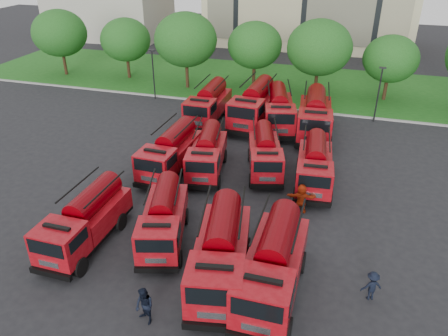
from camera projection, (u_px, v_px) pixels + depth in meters
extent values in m
plane|color=black|center=(185.00, 197.00, 28.91)|extent=(140.00, 140.00, 0.00)
cube|color=#164D14|center=(266.00, 82.00, 50.78)|extent=(70.00, 16.00, 0.12)
cube|color=gray|center=(249.00, 105.00, 43.95)|extent=(70.00, 0.30, 0.14)
cube|color=#A5A093|center=(109.00, 5.00, 71.10)|extent=(18.00, 12.00, 10.00)
cylinder|color=#382314|center=(65.00, 65.00, 52.83)|extent=(0.36, 0.36, 2.62)
ellipsoid|color=#153F12|center=(59.00, 33.00, 51.06)|extent=(6.30, 6.30, 5.36)
cylinder|color=#382314|center=(129.00, 69.00, 51.72)|extent=(0.36, 0.36, 2.38)
ellipsoid|color=#153F12|center=(126.00, 40.00, 50.12)|extent=(5.71, 5.71, 4.86)
cylinder|color=#382314|center=(187.00, 76.00, 48.35)|extent=(0.36, 0.36, 2.80)
ellipsoid|color=#153F12|center=(186.00, 40.00, 46.46)|extent=(6.72, 6.72, 5.71)
cylinder|color=#382314|center=(254.00, 76.00, 48.79)|extent=(0.36, 0.36, 2.45)
ellipsoid|color=#153F12|center=(255.00, 45.00, 47.13)|extent=(5.88, 5.88, 5.00)
cylinder|color=#382314|center=(316.00, 85.00, 45.70)|extent=(0.36, 0.36, 2.73)
ellipsoid|color=#153F12|center=(319.00, 47.00, 43.86)|extent=(6.55, 6.55, 5.57)
cylinder|color=#382314|center=(385.00, 90.00, 44.90)|extent=(0.36, 0.36, 2.27)
ellipsoid|color=#153F12|center=(391.00, 59.00, 43.36)|extent=(5.46, 5.46, 4.64)
cylinder|color=black|center=(154.00, 76.00, 44.71)|extent=(0.14, 0.14, 5.00)
cube|color=black|center=(152.00, 50.00, 43.49)|extent=(0.60, 0.25, 0.12)
cylinder|color=black|center=(378.00, 96.00, 39.19)|extent=(0.14, 0.14, 5.00)
cube|color=black|center=(383.00, 68.00, 37.97)|extent=(0.60, 0.25, 0.12)
cube|color=black|center=(88.00, 234.00, 24.39)|extent=(2.23, 6.58, 0.28)
cube|color=black|center=(51.00, 274.00, 21.63)|extent=(2.34, 0.26, 0.33)
cube|color=maroon|center=(60.00, 243.00, 22.01)|extent=(2.32, 2.09, 1.83)
cube|color=black|center=(45.00, 249.00, 20.93)|extent=(1.97, 0.07, 0.80)
cube|color=maroon|center=(96.00, 213.00, 24.90)|extent=(2.34, 4.33, 1.22)
cylinder|color=#5A0005|center=(94.00, 198.00, 24.43)|extent=(1.45, 3.95, 1.40)
cylinder|color=black|center=(44.00, 259.00, 22.68)|extent=(0.34, 1.03, 1.03)
cylinder|color=black|center=(80.00, 267.00, 22.12)|extent=(0.34, 1.03, 1.03)
cylinder|color=black|center=(88.00, 215.00, 26.13)|extent=(0.34, 1.03, 1.03)
cylinder|color=black|center=(120.00, 222.00, 25.57)|extent=(0.34, 1.03, 1.03)
cube|color=black|center=(165.00, 231.00, 24.68)|extent=(3.69, 6.56, 0.27)
cube|color=black|center=(156.00, 270.00, 21.92)|extent=(2.20, 0.83, 0.31)
cube|color=maroon|center=(158.00, 240.00, 22.32)|extent=(2.64, 2.49, 1.74)
cube|color=black|center=(154.00, 246.00, 21.25)|extent=(1.81, 0.56, 0.76)
cube|color=maroon|center=(166.00, 211.00, 25.20)|extent=(3.23, 4.54, 1.16)
cylinder|color=#5A0005|center=(165.00, 197.00, 24.75)|extent=(2.32, 3.97, 1.34)
cylinder|color=black|center=(139.00, 259.00, 22.70)|extent=(0.57, 1.03, 0.98)
cylinder|color=black|center=(179.00, 259.00, 22.68)|extent=(0.57, 1.03, 0.98)
cylinder|color=black|center=(151.00, 216.00, 26.14)|extent=(0.57, 1.03, 0.98)
cylinder|color=black|center=(185.00, 216.00, 26.13)|extent=(0.57, 1.03, 0.98)
cube|color=black|center=(221.00, 268.00, 21.81)|extent=(3.66, 7.51, 0.31)
cube|color=black|center=(212.00, 327.00, 18.65)|extent=(2.57, 0.73, 0.36)
cube|color=maroon|center=(215.00, 286.00, 19.10)|extent=(2.90, 2.69, 2.00)
cube|color=black|center=(211.00, 298.00, 17.87)|extent=(2.13, 0.45, 0.87)
cube|color=maroon|center=(223.00, 241.00, 22.41)|extent=(3.36, 5.12, 1.34)
cylinder|color=#5A0005|center=(223.00, 224.00, 21.89)|extent=(2.32, 4.53, 1.54)
cylinder|color=black|center=(188.00, 308.00, 19.63)|extent=(0.56, 1.18, 1.13)
cylinder|color=black|center=(241.00, 312.00, 19.42)|extent=(0.56, 1.18, 1.13)
cylinder|color=black|center=(203.00, 245.00, 23.58)|extent=(0.56, 1.18, 1.13)
cylinder|color=black|center=(247.00, 248.00, 23.37)|extent=(0.56, 1.18, 1.13)
cube|color=black|center=(272.00, 280.00, 21.07)|extent=(2.35, 7.14, 0.31)
cube|color=maroon|center=(262.00, 299.00, 18.46)|extent=(2.50, 2.24, 1.99)
cube|color=black|center=(257.00, 311.00, 17.28)|extent=(2.14, 0.05, 0.87)
cube|color=maroon|center=(277.00, 253.00, 21.62)|extent=(2.50, 4.69, 1.33)
cylinder|color=#5A0005|center=(278.00, 235.00, 21.11)|extent=(1.53, 4.28, 1.53)
cylinder|color=black|center=(234.00, 317.00, 19.18)|extent=(0.36, 1.12, 1.12)
cylinder|color=black|center=(287.00, 330.00, 18.59)|extent=(0.36, 1.12, 1.12)
cylinder|color=black|center=(257.00, 254.00, 22.96)|extent=(0.36, 1.12, 1.12)
cylinder|color=black|center=(301.00, 262.00, 22.37)|extent=(0.36, 1.12, 1.12)
cube|color=black|center=(171.00, 163.00, 31.75)|extent=(2.45, 6.85, 0.29)
cube|color=black|center=(150.00, 187.00, 28.91)|extent=(2.43, 0.32, 0.34)
cube|color=maroon|center=(156.00, 164.00, 29.29)|extent=(2.44, 2.21, 1.89)
cube|color=black|center=(148.00, 166.00, 28.18)|extent=(2.03, 0.12, 0.82)
cube|color=maroon|center=(177.00, 148.00, 32.27)|extent=(2.52, 4.53, 1.26)
cylinder|color=#5A0005|center=(176.00, 135.00, 31.78)|extent=(1.59, 4.11, 1.45)
cylinder|color=black|center=(141.00, 179.00, 30.01)|extent=(0.37, 1.08, 1.06)
cylinder|color=black|center=(171.00, 184.00, 29.39)|extent=(0.37, 1.08, 1.06)
cylinder|color=black|center=(168.00, 152.00, 33.56)|extent=(0.37, 1.08, 1.06)
cylinder|color=black|center=(195.00, 157.00, 32.94)|extent=(0.37, 1.08, 1.06)
cube|color=black|center=(207.00, 164.00, 31.76)|extent=(3.18, 6.62, 0.27)
cube|color=black|center=(200.00, 187.00, 28.96)|extent=(2.27, 0.63, 0.32)
cube|color=maroon|center=(202.00, 166.00, 29.37)|extent=(2.54, 2.36, 1.77)
cube|color=black|center=(200.00, 168.00, 28.28)|extent=(1.88, 0.38, 0.77)
cube|color=maroon|center=(209.00, 149.00, 32.28)|extent=(2.93, 4.50, 1.18)
cylinder|color=#5A0005|center=(209.00, 137.00, 31.82)|extent=(2.02, 3.99, 1.36)
cylinder|color=black|center=(187.00, 180.00, 29.84)|extent=(0.49, 1.04, 1.00)
cylinder|color=black|center=(218.00, 182.00, 29.64)|extent=(0.49, 1.04, 1.00)
cylinder|color=black|center=(197.00, 154.00, 33.33)|extent=(0.49, 1.04, 1.00)
cylinder|color=black|center=(224.00, 156.00, 33.12)|extent=(0.49, 1.04, 1.00)
cube|color=black|center=(265.00, 164.00, 31.82)|extent=(3.59, 6.56, 0.27)
cube|color=black|center=(267.00, 187.00, 29.06)|extent=(2.21, 0.79, 0.31)
cube|color=maroon|center=(267.00, 165.00, 29.46)|extent=(2.62, 2.46, 1.74)
cube|color=black|center=(268.00, 167.00, 28.39)|extent=(1.82, 0.53, 0.76)
cube|color=maroon|center=(264.00, 149.00, 32.34)|extent=(3.17, 4.53, 1.16)
cylinder|color=#5A0005|center=(265.00, 137.00, 31.89)|extent=(2.26, 3.96, 1.34)
cylinder|color=black|center=(251.00, 181.00, 29.85)|extent=(0.55, 1.03, 0.98)
cylinder|color=black|center=(281.00, 181.00, 29.80)|extent=(0.55, 1.03, 0.98)
cylinder|color=black|center=(250.00, 155.00, 33.29)|extent=(0.55, 1.03, 0.98)
cylinder|color=black|center=(277.00, 155.00, 33.24)|extent=(0.55, 1.03, 0.98)
cube|color=black|center=(313.00, 177.00, 30.06)|extent=(2.71, 6.65, 0.28)
cube|color=black|center=(312.00, 203.00, 27.25)|extent=(2.33, 0.44, 0.32)
cube|color=maroon|center=(314.00, 180.00, 27.65)|extent=(2.44, 2.23, 1.81)
cube|color=black|center=(315.00, 182.00, 26.56)|extent=(1.94, 0.22, 0.79)
cube|color=maroon|center=(315.00, 161.00, 30.59)|extent=(2.64, 4.45, 1.20)
cylinder|color=#5A0005|center=(316.00, 148.00, 30.12)|extent=(1.73, 4.00, 1.39)
cylinder|color=black|center=(296.00, 195.00, 28.22)|extent=(0.41, 1.04, 1.02)
cylinder|color=black|center=(329.00, 198.00, 27.85)|extent=(0.41, 1.04, 1.02)
cylinder|color=black|center=(299.00, 165.00, 31.73)|extent=(0.41, 1.04, 1.02)
cylinder|color=black|center=(329.00, 168.00, 31.36)|extent=(0.41, 1.04, 1.02)
cube|color=black|center=(209.00, 114.00, 40.19)|extent=(2.39, 7.14, 0.31)
cube|color=black|center=(196.00, 130.00, 37.16)|extent=(2.55, 0.27, 0.36)
cube|color=maroon|center=(200.00, 112.00, 37.58)|extent=(2.51, 2.26, 1.99)
cube|color=black|center=(195.00, 112.00, 36.40)|extent=(2.14, 0.07, 0.87)
cube|color=maroon|center=(212.00, 102.00, 40.75)|extent=(2.53, 4.70, 1.32)
cylinder|color=#5A0005|center=(212.00, 91.00, 40.23)|extent=(1.56, 4.29, 1.53)
cylinder|color=black|center=(187.00, 125.00, 38.29)|extent=(0.36, 1.12, 1.12)
cylinder|color=black|center=(212.00, 128.00, 37.72)|extent=(0.36, 1.12, 1.12)
cylinder|color=black|center=(203.00, 107.00, 42.07)|extent=(0.36, 1.12, 1.12)
cylinder|color=black|center=(226.00, 110.00, 41.50)|extent=(0.36, 1.12, 1.12)
cube|color=black|center=(254.00, 116.00, 39.57)|extent=(3.02, 7.97, 0.34)
cube|color=black|center=(240.00, 134.00, 36.31)|extent=(2.81, 0.44, 0.39)
cube|color=maroon|center=(245.00, 114.00, 36.75)|extent=(2.88, 2.62, 2.18)
cube|color=black|center=(241.00, 113.00, 35.47)|extent=(2.35, 0.19, 0.95)
cube|color=maroon|center=(258.00, 103.00, 40.16)|extent=(3.03, 5.30, 1.45)
cylinder|color=#5A0005|center=(259.00, 90.00, 39.59)|extent=(1.95, 4.79, 1.68)
cylinder|color=black|center=(230.00, 128.00, 37.60)|extent=(0.46, 1.25, 1.23)
cylinder|color=black|center=(259.00, 132.00, 36.83)|extent=(0.46, 1.25, 1.23)
cylinder|color=black|center=(247.00, 108.00, 41.67)|extent=(0.46, 1.25, 1.23)
cylinder|color=black|center=(273.00, 112.00, 40.90)|extent=(0.46, 1.25, 1.23)
cube|color=black|center=(278.00, 121.00, 38.81)|extent=(3.91, 7.52, 0.31)
cube|color=black|center=(280.00, 138.00, 35.64)|extent=(2.55, 0.83, 0.36)
cube|color=maroon|center=(280.00, 119.00, 36.10)|extent=(2.95, 2.76, 2.00)
cube|color=black|center=(281.00, 119.00, 34.88)|extent=(2.11, 0.54, 0.87)
cube|color=maroon|center=(278.00, 108.00, 39.41)|extent=(3.51, 5.16, 1.33)
cylinder|color=#5A0005|center=(279.00, 96.00, 38.89)|extent=(2.47, 4.54, 1.54)
cylinder|color=black|center=(265.00, 134.00, 36.59)|extent=(0.60, 1.18, 1.13)
cylinder|color=black|center=(293.00, 134.00, 36.46)|extent=(0.60, 1.18, 1.13)
cylinder|color=black|center=(264.00, 114.00, 40.54)|extent=(0.60, 1.18, 1.13)
cylinder|color=black|center=(290.00, 115.00, 40.41)|extent=(0.60, 1.18, 1.13)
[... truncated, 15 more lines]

